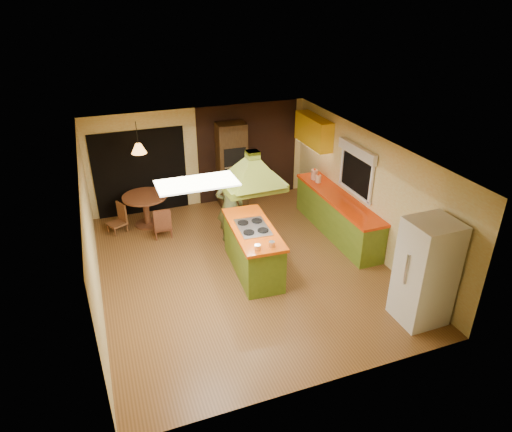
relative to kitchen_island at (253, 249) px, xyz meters
name	(u,v)px	position (x,y,z in m)	size (l,w,h in m)	color
ground	(243,267)	(-0.15, 0.17, -0.49)	(6.50, 6.50, 0.00)	brown
room_walls	(242,212)	(-0.15, 0.17, 0.76)	(5.50, 6.50, 6.50)	beige
ceiling_plane	(241,149)	(-0.15, 0.17, 2.01)	(6.50, 6.50, 0.00)	silver
brick_panel	(248,152)	(1.10, 3.40, 0.76)	(2.64, 0.03, 2.50)	#381E14
nook_opening	(141,173)	(-1.65, 3.40, 0.56)	(2.20, 0.03, 2.10)	black
right_counter	(337,215)	(2.30, 0.77, -0.03)	(0.62, 3.05, 0.92)	olive
upper_cabinets	(314,131)	(2.42, 2.37, 1.46)	(0.34, 1.40, 0.70)	yellow
window_right	(357,162)	(2.54, 0.57, 1.28)	(0.12, 1.35, 1.06)	black
fluor_panel	(197,183)	(-1.25, -1.03, 2.00)	(1.20, 0.60, 0.03)	white
kitchen_island	(253,249)	(0.00, 0.00, 0.00)	(0.90, 1.98, 0.98)	#5A791E
range_hood	(253,165)	(0.00, 0.00, 1.76)	(1.12, 0.82, 0.80)	#596419
man	(230,206)	(-0.05, 1.32, 0.34)	(0.61, 0.40, 1.67)	#4D542C
refrigerator	(426,272)	(2.15, -2.34, 0.44)	(0.76, 0.72, 1.86)	white
wall_oven	(232,165)	(0.56, 3.11, 0.58)	(0.73, 0.63, 2.13)	#3F2A14
dining_table	(146,204)	(-1.69, 2.66, 0.05)	(1.02, 1.02, 0.77)	brown
chair_left	(116,219)	(-2.39, 2.56, -0.15)	(0.37, 0.37, 0.68)	brown
chair_near	(162,222)	(-1.44, 2.01, -0.13)	(0.40, 0.40, 0.73)	brown
pendant_lamp	(139,148)	(-1.69, 2.66, 1.41)	(0.33, 0.33, 0.22)	#FF9E3F
canister_large	(314,175)	(2.25, 1.87, 0.55)	(0.16, 0.16, 0.24)	beige
canister_medium	(318,179)	(2.25, 1.65, 0.52)	(0.13, 0.13, 0.18)	#FEEBCC
canister_small	(317,179)	(2.25, 1.71, 0.51)	(0.11, 0.11, 0.15)	beige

